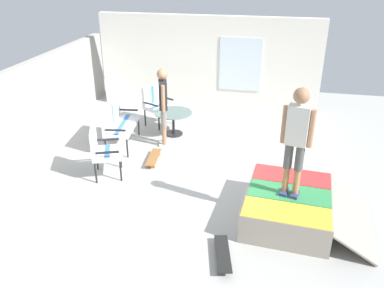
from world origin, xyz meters
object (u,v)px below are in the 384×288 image
Objects in this scene: patio_chair_by_wall at (101,148)px; patio_table at (173,119)px; person_skater at (297,135)px; skateboard_spare at (223,254)px; skate_ramp at (290,206)px; skateboard_by_bench at (153,157)px; patio_bench at (117,120)px; patio_chair_near_house at (155,101)px; person_watching at (163,101)px.

patio_chair_by_wall reaches higher than patio_table.
skateboard_spare is at bearing 141.55° from person_skater.
skateboard_by_bench is at bearing 61.91° from skate_ramp.
patio_table is 0.51× the size of person_skater.
patio_chair_near_house is at bearing -18.04° from patio_bench.
skateboard_by_bench is 0.99× the size of skateboard_spare.
person_skater reaches higher than skateboard_by_bench.
patio_chair_by_wall is at bearing 159.01° from patio_table.
patio_chair_near_house is at bearing -4.96° from patio_chair_by_wall.
person_skater is (-0.75, -3.55, 0.93)m from patio_chair_by_wall.
skateboard_spare is (-1.89, -2.65, -0.53)m from patio_chair_by_wall.
person_skater is at bearing -119.22° from skateboard_by_bench.
skate_ramp is at bearing -118.09° from skateboard_by_bench.
patio_table is (0.86, -1.08, -0.21)m from patio_bench.
patio_chair_by_wall is at bearing 78.01° from person_skater.
patio_chair_near_house is at bearing 15.25° from skateboard_by_bench.
patio_chair_by_wall is at bearing 153.76° from person_watching.
patio_bench is at bearing 9.09° from patio_chair_by_wall.
patio_chair_near_house is (3.50, 3.34, 0.36)m from skate_ramp.
person_skater is 2.06m from skateboard_spare.
person_watching is at bearing 50.18° from skate_ramp.
patio_chair_near_house is (1.42, -0.46, -0.00)m from patio_bench.
patio_table is at bearing -51.42° from patio_bench.
skateboard_spare is at bearing -152.77° from patio_chair_near_house.
skateboard_by_bench is at bearing 34.85° from skateboard_spare.
skateboard_spare is (-4.12, -1.80, -0.32)m from patio_table.
patio_chair_by_wall is 1.25× the size of skateboard_by_bench.
patio_table reaches higher than skate_ramp.
patio_bench is at bearing 59.90° from skateboard_by_bench.
patio_chair_near_house is 1.13× the size of patio_table.
skate_ramp is at bearing -38.13° from skateboard_spare.
patio_chair_near_house is 1.25× the size of skateboard_by_bench.
person_skater is (-2.38, -2.75, 0.50)m from person_watching.
skate_ramp is at bearing -129.82° from person_watching.
patio_chair_by_wall is (0.70, 3.58, 0.36)m from skate_ramp.
patio_chair_near_house is at bearing 42.96° from person_skater.
skate_ramp is at bearing -136.33° from patio_chair_near_house.
skateboard_by_bench is (0.79, -0.79, -0.53)m from patio_chair_by_wall.
patio_table is 4.19m from person_skater.
skate_ramp is 1.19× the size of person_watching.
person_skater reaches higher than patio_chair_near_house.
skate_ramp is at bearing -101.07° from patio_chair_by_wall.
patio_bench is 4.43m from person_skater.
person_skater is 2.17× the size of skateboard_by_bench.
skateboard_by_bench is at bearing -45.02° from patio_chair_by_wall.
person_watching is at bearing 174.52° from patio_table.
person_watching is at bearing -0.57° from skateboard_by_bench.
patio_bench is 1.40m from patio_table.
skateboard_by_bench is (1.55, 2.76, -1.46)m from person_skater.
person_watching is at bearing -76.49° from patio_bench.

